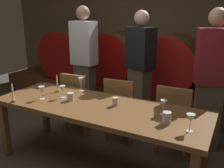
% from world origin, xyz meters
% --- Properties ---
extents(back_wall, '(6.67, 0.24, 2.68)m').
position_xyz_m(back_wall, '(0.00, 2.81, 1.34)').
color(back_wall, brown).
rests_on(back_wall, ground).
extents(barrel_shelf, '(6.01, 0.90, 0.37)m').
position_xyz_m(barrel_shelf, '(0.00, 2.26, 0.18)').
color(barrel_shelf, brown).
rests_on(barrel_shelf, ground).
extents(wine_barrel_far_left, '(0.98, 0.78, 0.98)m').
position_xyz_m(wine_barrel_far_left, '(-1.61, 2.26, 0.85)').
color(wine_barrel_far_left, brown).
rests_on(wine_barrel_far_left, barrel_shelf).
extents(wine_barrel_center_left, '(0.98, 0.78, 0.98)m').
position_xyz_m(wine_barrel_center_left, '(-0.54, 2.26, 0.85)').
color(wine_barrel_center_left, brown).
rests_on(wine_barrel_center_left, barrel_shelf).
extents(wine_barrel_center_right, '(0.98, 0.78, 0.98)m').
position_xyz_m(wine_barrel_center_right, '(0.52, 2.26, 0.85)').
color(wine_barrel_center_right, brown).
rests_on(wine_barrel_center_right, barrel_shelf).
extents(dining_table, '(2.33, 0.80, 0.74)m').
position_xyz_m(dining_table, '(0.28, 0.29, 0.67)').
color(dining_table, brown).
rests_on(dining_table, ground).
extents(chair_left, '(0.42, 0.42, 0.88)m').
position_xyz_m(chair_left, '(-0.42, 0.89, 0.49)').
color(chair_left, olive).
rests_on(chair_left, ground).
extents(chair_center, '(0.42, 0.42, 0.88)m').
position_xyz_m(chair_center, '(0.26, 0.93, 0.49)').
color(chair_center, olive).
rests_on(chair_center, ground).
extents(chair_right, '(0.40, 0.40, 0.88)m').
position_xyz_m(chair_right, '(0.95, 0.94, 0.49)').
color(chair_right, olive).
rests_on(chair_right, ground).
extents(guest_left, '(0.39, 0.25, 1.79)m').
position_xyz_m(guest_left, '(-0.63, 1.39, 0.92)').
color(guest_left, brown).
rests_on(guest_left, ground).
extents(guest_center, '(0.44, 0.37, 1.72)m').
position_xyz_m(guest_center, '(0.31, 1.41, 0.88)').
color(guest_center, brown).
rests_on(guest_center, ground).
extents(guest_right, '(0.44, 0.35, 1.74)m').
position_xyz_m(guest_right, '(1.28, 1.28, 0.90)').
color(guest_right, brown).
rests_on(guest_right, ground).
extents(candle_left, '(0.05, 0.05, 0.22)m').
position_xyz_m(candle_left, '(-0.59, -0.06, 0.80)').
color(candle_left, olive).
rests_on(candle_left, dining_table).
extents(candle_right, '(0.05, 0.05, 0.23)m').
position_xyz_m(candle_right, '(-0.39, 0.44, 0.80)').
color(candle_right, olive).
rests_on(candle_right, dining_table).
extents(wine_glass_far_left, '(0.07, 0.07, 0.15)m').
position_xyz_m(wine_glass_far_left, '(-0.38, 0.16, 0.84)').
color(wine_glass_far_left, silver).
rests_on(wine_glass_far_left, dining_table).
extents(wine_glass_left, '(0.07, 0.07, 0.14)m').
position_xyz_m(wine_glass_left, '(-0.20, 0.30, 0.84)').
color(wine_glass_left, silver).
rests_on(wine_glass_left, dining_table).
extents(wine_glass_center, '(0.07, 0.07, 0.17)m').
position_xyz_m(wine_glass_center, '(-0.16, 0.61, 0.86)').
color(wine_glass_center, white).
rests_on(wine_glass_center, dining_table).
extents(wine_glass_right, '(0.07, 0.07, 0.15)m').
position_xyz_m(wine_glass_right, '(0.97, 0.38, 0.84)').
color(wine_glass_right, white).
rests_on(wine_glass_right, dining_table).
extents(wine_glass_far_right, '(0.07, 0.07, 0.16)m').
position_xyz_m(wine_glass_far_right, '(1.27, 0.14, 0.85)').
color(wine_glass_far_right, silver).
rests_on(wine_glass_far_right, dining_table).
extents(cup_left, '(0.07, 0.07, 0.09)m').
position_xyz_m(cup_left, '(-0.06, 0.27, 0.78)').
color(cup_left, beige).
rests_on(cup_left, dining_table).
extents(cup_center, '(0.06, 0.06, 0.09)m').
position_xyz_m(cup_center, '(0.45, 0.36, 0.78)').
color(cup_center, beige).
rests_on(cup_center, dining_table).
extents(cup_right, '(0.08, 0.08, 0.11)m').
position_xyz_m(cup_right, '(1.05, 0.19, 0.79)').
color(cup_right, silver).
rests_on(cup_right, dining_table).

